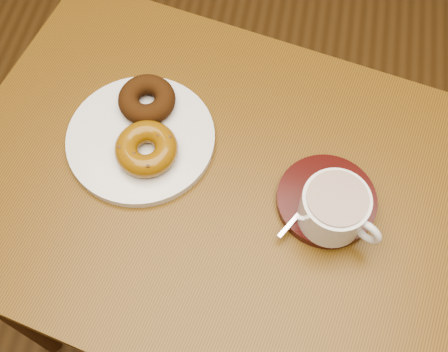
% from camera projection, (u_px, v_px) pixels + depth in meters
% --- Properties ---
extents(cafe_table, '(0.95, 0.79, 0.79)m').
position_uv_depth(cafe_table, '(213.00, 211.00, 1.02)').
color(cafe_table, brown).
rests_on(cafe_table, ground).
extents(donut_plate, '(0.29, 0.29, 0.01)m').
position_uv_depth(donut_plate, '(141.00, 139.00, 0.93)').
color(donut_plate, silver).
rests_on(donut_plate, cafe_table).
extents(donut_cinnamon, '(0.13, 0.13, 0.04)m').
position_uv_depth(donut_cinnamon, '(147.00, 99.00, 0.94)').
color(donut_cinnamon, '#381D0B').
rests_on(donut_cinnamon, donut_plate).
extents(donut_caramel, '(0.11, 0.11, 0.04)m').
position_uv_depth(donut_caramel, '(146.00, 149.00, 0.89)').
color(donut_caramel, '#82560E').
rests_on(donut_caramel, donut_plate).
extents(saucer, '(0.22, 0.22, 0.02)m').
position_uv_depth(saucer, '(326.00, 200.00, 0.88)').
color(saucer, '#310906').
rests_on(saucer, cafe_table).
extents(coffee_cup, '(0.12, 0.10, 0.07)m').
position_uv_depth(coffee_cup, '(335.00, 209.00, 0.82)').
color(coffee_cup, silver).
rests_on(coffee_cup, saucer).
extents(teaspoon, '(0.06, 0.10, 0.01)m').
position_uv_depth(teaspoon, '(313.00, 199.00, 0.87)').
color(teaspoon, silver).
rests_on(teaspoon, saucer).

